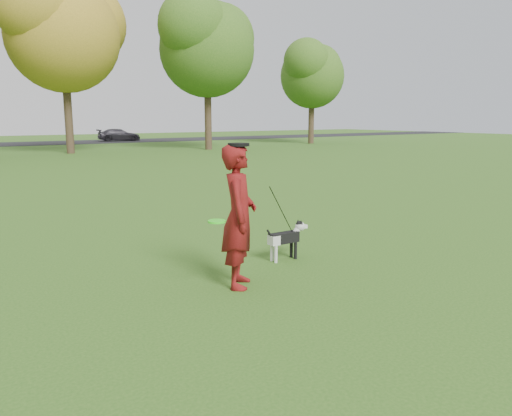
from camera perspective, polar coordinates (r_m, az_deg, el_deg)
ground at (r=7.55m, az=-1.72°, el=-7.43°), size 120.00×120.00×0.00m
man at (r=6.76m, az=-1.95°, el=-0.96°), size 0.80×0.86×1.96m
dog at (r=8.16m, az=3.56°, el=-3.25°), size 0.84×0.17×0.64m
car_right at (r=48.65m, az=-15.39°, el=8.06°), size 4.03×2.02×1.12m
man_held_items at (r=7.54m, az=2.97°, el=-0.42°), size 2.00×0.94×1.54m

